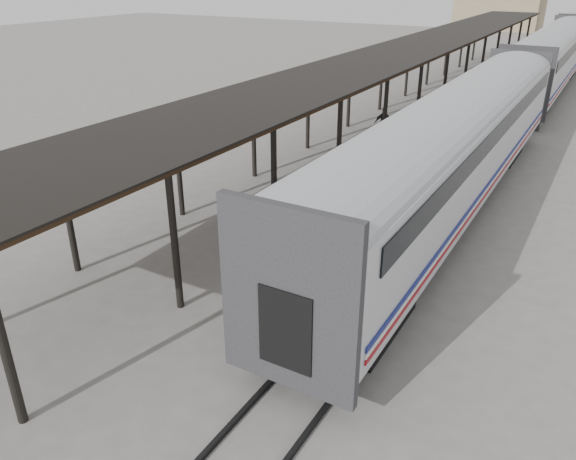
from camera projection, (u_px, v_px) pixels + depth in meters
The scene contains 10 objects.
ground at pixel (261, 287), 16.49m from camera, with size 160.00×160.00×0.00m, color slate.
train at pixel (551, 56), 40.34m from camera, with size 3.45×76.01×4.01m.
canopy at pixel (421, 46), 35.11m from camera, with size 4.90×64.30×4.15m.
rails at pixel (544, 93), 41.62m from camera, with size 1.54×150.00×0.12m.
building_left at pixel (500, 8), 83.93m from camera, with size 12.00×8.00×6.00m, color tan.
baggage_cart at pixel (282, 280), 15.57m from camera, with size 1.99×2.68×0.86m.
suitcase_stack at pixel (288, 262), 15.67m from camera, with size 1.50×1.20×0.57m.
luggage_tug at pixel (424, 117), 32.35m from camera, with size 1.08×1.69×1.46m.
porter at pixel (277, 255), 14.46m from camera, with size 0.67×0.44×1.85m, color navy.
pedestrian at pixel (384, 124), 30.09m from camera, with size 1.05×0.44×1.79m, color black.
Camera 1 is at (7.83, -11.88, 8.52)m, focal length 35.00 mm.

